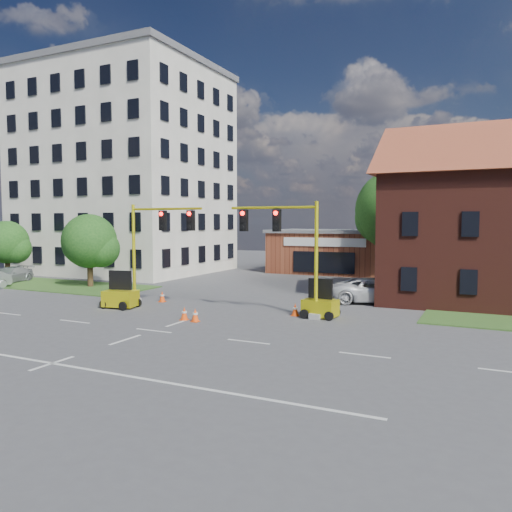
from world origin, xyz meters
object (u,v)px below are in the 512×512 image
object	(u,v)px
signal_mast_west	(155,242)
signal_mast_east	(287,244)
trailer_east	(320,306)
pickup_white	(377,291)
trailer_west	(121,297)

from	to	relation	value
signal_mast_west	signal_mast_east	distance (m)	8.71
signal_mast_west	trailer_east	world-z (taller)	signal_mast_west
signal_mast_west	pickup_white	distance (m)	14.21
signal_mast_east	pickup_white	size ratio (longest dim) A/B	1.09
trailer_west	trailer_east	bearing A→B (deg)	0.23
signal_mast_west	signal_mast_east	bearing A→B (deg)	0.00
signal_mast_east	pickup_white	distance (m)	8.10
signal_mast_west	trailer_west	bearing A→B (deg)	-125.39
signal_mast_east	trailer_west	xyz separation A→B (m)	(-9.96, -1.76, -3.25)
trailer_east	pickup_white	size ratio (longest dim) A/B	0.35
signal_mast_west	trailer_west	size ratio (longest dim) A/B	2.91
pickup_white	trailer_east	bearing A→B (deg)	148.02
signal_mast_east	trailer_east	distance (m)	3.75
signal_mast_east	trailer_west	bearing A→B (deg)	-169.97
signal_mast_east	pickup_white	world-z (taller)	signal_mast_east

